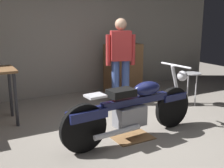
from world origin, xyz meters
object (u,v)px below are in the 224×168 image
at_px(motorcycle, 134,108).
at_px(person_standing, 121,58).
at_px(wooden_dresser, 123,68).
at_px(shop_stool, 192,80).

relative_size(motorcycle, person_standing, 1.31).
bearing_deg(wooden_dresser, motorcycle, -117.32).
height_order(person_standing, shop_stool, person_standing).
bearing_deg(wooden_dresser, person_standing, -123.76).
xyz_separation_m(motorcycle, shop_stool, (1.85, 0.78, 0.05)).
relative_size(shop_stool, wooden_dresser, 0.58).
distance_m(motorcycle, shop_stool, 2.01).
distance_m(person_standing, shop_stool, 1.46).
height_order(motorcycle, person_standing, person_standing).
distance_m(person_standing, wooden_dresser, 1.05).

